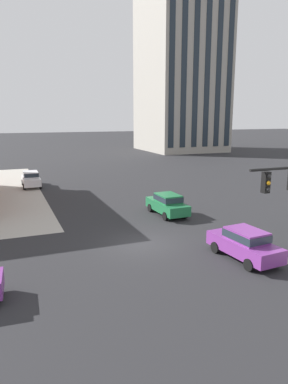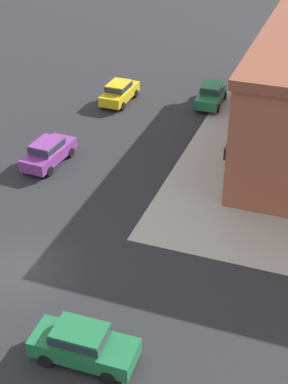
{
  "view_description": "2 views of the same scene",
  "coord_description": "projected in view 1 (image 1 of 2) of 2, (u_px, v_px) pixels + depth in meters",
  "views": [
    {
      "loc": [
        -7.54,
        -19.22,
        7.6
      ],
      "look_at": [
        0.13,
        -0.06,
        3.23
      ],
      "focal_mm": 33.47,
      "sensor_mm": 36.0,
      "label": 1
    },
    {
      "loc": [
        18.97,
        13.36,
        18.67
      ],
      "look_at": [
        -2.93,
        5.37,
        3.98
      ],
      "focal_mm": 53.8,
      "sensor_mm": 36.0,
      "label": 2
    }
  ],
  "objects": [
    {
      "name": "car_main_northbound_near",
      "position": [
        168.0,
        204.0,
        27.97
      ],
      "size": [
        1.98,
        4.45,
        1.68
      ],
      "color": "#1E6B3D",
      "rests_on": "ground"
    },
    {
      "name": "ground_plane",
      "position": [
        142.0,
        244.0,
        21.77
      ],
      "size": [
        320.0,
        320.0,
        0.0
      ],
      "primitive_type": "plane",
      "color": "#262628"
    },
    {
      "name": "car_main_southbound_far",
      "position": [
        31.0,
        178.0,
        39.25
      ],
      "size": [
        1.91,
        4.41,
        1.68
      ],
      "color": "silver",
      "rests_on": "ground"
    },
    {
      "name": "car_parked_curb",
      "position": [
        245.0,
        243.0,
        19.28
      ],
      "size": [
        2.14,
        4.52,
        1.68
      ],
      "color": "#7A3389",
      "rests_on": "ground"
    }
  ]
}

